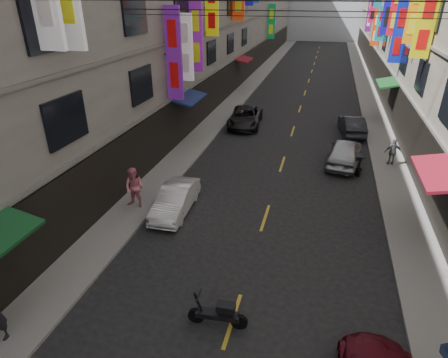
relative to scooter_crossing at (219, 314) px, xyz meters
The scene contains 12 objects.
sidewalk_left 30.81m from the scooter_crossing, 100.56° to the left, with size 2.00×90.00×0.12m, color slate.
sidewalk_right 30.94m from the scooter_crossing, 78.15° to the left, with size 2.00×90.00×0.12m, color slate.
street_awnings 14.54m from the scooter_crossing, 93.62° to the left, with size 13.99×35.20×0.41m.
lane_markings 27.29m from the scooter_crossing, 89.25° to the left, with size 0.12×80.20×0.01m.
scooter_crossing is the anchor object (origin of this frame).
scooter_far_right 13.20m from the scooter_crossing, 70.04° to the left, with size 0.50×1.80×1.14m.
car_left_mid 6.81m from the scooter_crossing, 122.36° to the left, with size 1.29×3.71×1.22m, color silver.
car_left_far 18.88m from the scooter_crossing, 99.82° to the left, with size 2.21×4.80×1.33m, color black.
car_right_mid 13.78m from the scooter_crossing, 74.18° to the left, with size 1.74×4.33×1.47m, color #B2B3B7.
car_right_far 19.19m from the scooter_crossing, 76.88° to the left, with size 1.38×3.97×1.31m, color #222329.
pedestrian_lfar 7.82m from the scooter_crossing, 134.78° to the left, with size 0.92×0.63×1.89m, color pink.
pedestrian_rfar 15.01m from the scooter_crossing, 64.93° to the left, with size 0.90×0.51×1.53m, color #59595C.
Camera 1 is at (1.90, 3.97, 8.88)m, focal length 30.00 mm.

